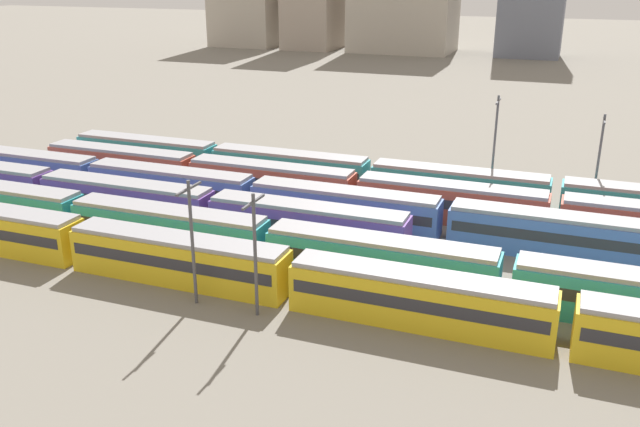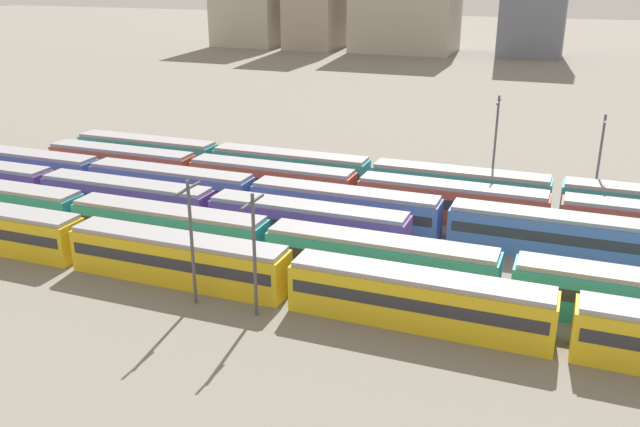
% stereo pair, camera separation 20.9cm
% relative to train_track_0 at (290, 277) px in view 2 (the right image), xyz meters
% --- Properties ---
extents(ground_plane, '(600.00, 600.00, 0.00)m').
position_rel_train_track_0_xyz_m(ground_plane, '(-29.83, 13.00, -1.90)').
color(ground_plane, slate).
extents(train_track_0, '(74.70, 3.06, 3.75)m').
position_rel_train_track_0_xyz_m(train_track_0, '(0.00, 0.00, 0.00)').
color(train_track_0, yellow).
rests_on(train_track_0, ground_plane).
extents(train_track_1, '(93.60, 3.06, 3.75)m').
position_rel_train_track_0_xyz_m(train_track_1, '(5.23, 5.20, 0.00)').
color(train_track_1, teal).
rests_on(train_track_1, ground_plane).
extents(train_track_2, '(55.80, 3.06, 3.75)m').
position_rel_train_track_0_xyz_m(train_track_2, '(-21.77, 10.40, -0.00)').
color(train_track_2, '#6B429E').
rests_on(train_track_2, ground_plane).
extents(train_track_3, '(93.60, 3.06, 3.75)m').
position_rel_train_track_0_xyz_m(train_track_3, '(-1.24, 15.60, 0.00)').
color(train_track_3, '#4C70BC').
rests_on(train_track_3, ground_plane).
extents(train_track_4, '(74.70, 3.06, 3.75)m').
position_rel_train_track_0_xyz_m(train_track_4, '(-1.69, 20.80, 0.00)').
color(train_track_4, '#BC4C38').
rests_on(train_track_4, ground_plane).
extents(train_track_5, '(112.50, 3.06, 3.75)m').
position_rel_train_track_0_xyz_m(train_track_5, '(17.06, 26.00, 0.00)').
color(train_track_5, teal).
rests_on(train_track_5, ground_plane).
extents(catenary_pole_0, '(0.24, 3.20, 9.02)m').
position_rel_train_track_0_xyz_m(catenary_pole_0, '(-1.41, -2.81, 3.14)').
color(catenary_pole_0, '#4C4C51').
rests_on(catenary_pole_0, ground_plane).
extents(catenary_pole_1, '(0.24, 3.20, 9.82)m').
position_rel_train_track_0_xyz_m(catenary_pole_1, '(20.58, 28.83, 3.55)').
color(catenary_pole_1, '#4C4C51').
rests_on(catenary_pole_1, ground_plane).
extents(catenary_pole_2, '(0.24, 3.20, 9.36)m').
position_rel_train_track_0_xyz_m(catenary_pole_2, '(-6.35, -2.76, 3.31)').
color(catenary_pole_2, '#4C4C51').
rests_on(catenary_pole_2, ground_plane).
extents(catenary_pole_3, '(0.24, 3.20, 10.97)m').
position_rel_train_track_0_xyz_m(catenary_pole_3, '(10.50, 28.90, 4.14)').
color(catenary_pole_3, '#4C4C51').
rests_on(catenary_pole_3, ground_plane).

